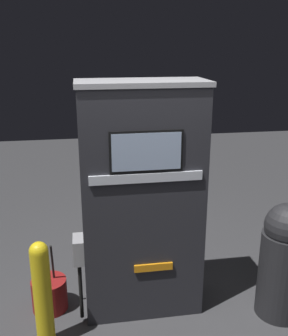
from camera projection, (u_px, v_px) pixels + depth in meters
ground_plane at (146, 320)px, 3.45m from camera, size 14.00×14.00×0.00m
gas_pump at (142, 202)px, 3.35m from camera, size 1.12×0.48×2.05m
safety_bollard at (42, 293)px, 3.03m from camera, size 0.14×0.14×0.92m
trash_bin at (284, 260)px, 3.39m from camera, size 0.42×0.42×1.05m
squeegee_bucket at (50, 294)px, 3.56m from camera, size 0.32×0.32×0.66m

